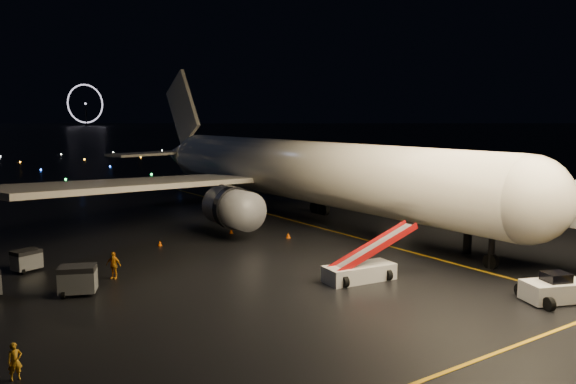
# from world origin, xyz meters

# --- Properties ---
(lane_centre) EXTENTS (0.25, 80.00, 0.02)m
(lane_centre) POSITION_xyz_m (12.00, 15.00, 0.01)
(lane_centre) COLOR #D89C0C
(lane_centre) RESTS_ON ground
(lane_cross) EXTENTS (60.00, 0.25, 0.02)m
(lane_cross) POSITION_xyz_m (-5.00, -10.00, 0.01)
(lane_cross) COLOR #D89C0C
(lane_cross) RESTS_ON ground
(airliner) EXTENTS (64.14, 61.07, 17.79)m
(airliner) POSITION_xyz_m (12.50, 26.72, 8.90)
(airliner) COLOR white
(airliner) RESTS_ON ground
(pushback_tug) EXTENTS (4.22, 3.19, 1.79)m
(pushback_tug) POSITION_xyz_m (9.92, -7.34, 0.90)
(pushback_tug) COLOR silver
(pushback_tug) RESTS_ON ground
(belt_loader) EXTENTS (7.40, 2.81, 3.50)m
(belt_loader) POSITION_xyz_m (3.08, 2.61, 1.75)
(belt_loader) COLOR silver
(belt_loader) RESTS_ON ground
(crew_a) EXTENTS (0.63, 0.44, 1.62)m
(crew_a) POSITION_xyz_m (-18.63, -0.26, 0.81)
(crew_a) COLOR #FFA91D
(crew_a) RESTS_ON ground
(crew_c) EXTENTS (1.07, 1.12, 1.88)m
(crew_c) POSITION_xyz_m (-10.59, 12.46, 0.94)
(crew_c) COLOR #FFA91D
(crew_c) RESTS_ON ground
(safety_cone_0) EXTENTS (0.58, 0.58, 0.50)m
(safety_cone_0) POSITION_xyz_m (6.67, 16.53, 0.25)
(safety_cone_0) COLOR #E85100
(safety_cone_0) RESTS_ON ground
(safety_cone_1) EXTENTS (0.41, 0.41, 0.46)m
(safety_cone_1) POSITION_xyz_m (3.27, 21.23, 0.23)
(safety_cone_1) COLOR #E85100
(safety_cone_1) RESTS_ON ground
(safety_cone_2) EXTENTS (0.43, 0.43, 0.46)m
(safety_cone_2) POSITION_xyz_m (-4.30, 20.09, 0.23)
(safety_cone_2) COLOR #E85100
(safety_cone_2) RESTS_ON ground
(ferris_wheel) EXTENTS (49.33, 16.80, 52.00)m
(ferris_wheel) POSITION_xyz_m (170.00, 720.00, 26.00)
(ferris_wheel) COLOR black
(ferris_wheel) RESTS_ON ground
(taxiway_lights) EXTENTS (164.00, 92.00, 0.36)m
(taxiway_lights) POSITION_xyz_m (0.00, 106.00, 0.18)
(taxiway_lights) COLOR black
(taxiway_lights) RESTS_ON ground
(baggage_cart_0) EXTENTS (2.18, 1.87, 1.56)m
(baggage_cart_0) POSITION_xyz_m (-15.23, 17.82, 0.78)
(baggage_cart_0) COLOR slate
(baggage_cart_0) RESTS_ON ground
(baggage_cart_2) EXTENTS (2.61, 2.27, 1.85)m
(baggage_cart_2) POSITION_xyz_m (-13.53, 10.11, 0.93)
(baggage_cart_2) COLOR slate
(baggage_cart_2) RESTS_ON ground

